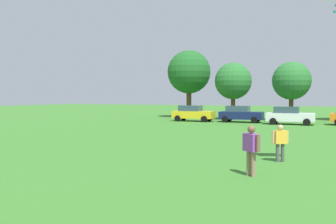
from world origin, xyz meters
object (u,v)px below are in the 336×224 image
Objects in this scene: tree_center_left at (291,81)px; parked_car_navy_1 at (240,114)px; adult_bystander at (251,146)px; tree_left at (233,81)px; bystander_midfield at (280,140)px; parked_car_white_2 at (290,115)px; parked_car_yellow_0 at (193,113)px; tree_far_left at (189,72)px.

parked_car_navy_1 is at bearing -138.08° from tree_center_left.
adult_bystander is 0.26× the size of tree_left.
bystander_midfield is at bearing -73.90° from parked_car_navy_1.
parked_car_navy_1 is at bearing 165.50° from parked_car_white_2.
adult_bystander is 27.08m from parked_car_yellow_0.
tree_center_left is (-1.84, 26.23, 3.39)m from bystander_midfield.
tree_far_left is at bearing 171.38° from tree_center_left.
adult_bystander is at bearing -133.38° from bystander_midfield.
parked_car_yellow_0 is at bearing -174.68° from parked_car_navy_1.
tree_far_left is 12.52m from tree_center_left.
parked_car_white_2 is at bearing -29.73° from tree_far_left.
tree_far_left reaches higher than parked_car_white_2.
tree_left is at bearing 51.90° from parked_car_yellow_0.
parked_car_yellow_0 is 5.00m from parked_car_navy_1.
parked_car_yellow_0 and parked_car_navy_1 have the same top height.
tree_far_left reaches higher than parked_car_yellow_0.
adult_bystander is at bearing -66.49° from parked_car_yellow_0.
tree_left is at bearing 73.97° from bystander_midfield.
adult_bystander is 0.26× the size of tree_center_left.
bystander_midfield is at bearing 121.71° from adult_bystander.
tree_left is 1.01× the size of tree_center_left.
tree_left reaches higher than parked_car_white_2.
parked_car_navy_1 is at bearing -66.15° from tree_left.
parked_car_yellow_0 is at bearing 84.37° from bystander_midfield.
tree_left reaches higher than parked_car_yellow_0.
parked_car_navy_1 is at bearing -37.52° from tree_far_left.
parked_car_yellow_0 is at bearing -154.47° from tree_center_left.
tree_center_left reaches higher than parked_car_white_2.
tree_left is (-7.49, 29.06, 3.35)m from adult_bystander.
bystander_midfield is 0.23× the size of tree_left.
bystander_midfield is 0.35× the size of parked_car_navy_1.
tree_far_left is (-7.75, 5.95, 4.78)m from parked_car_navy_1.
tree_center_left reaches higher than bystander_midfield.
parked_car_yellow_0 is 0.67× the size of tree_left.
parked_car_navy_1 reaches higher than bystander_midfield.
bystander_midfield is at bearing -72.73° from tree_left.
tree_center_left is (6.22, 0.33, -0.06)m from tree_left.
adult_bystander is at bearing -75.54° from tree_left.
parked_car_yellow_0 is at bearing -66.59° from tree_far_left.
tree_far_left reaches higher than parked_car_navy_1.
parked_car_white_2 is 0.52× the size of tree_far_left.
tree_center_left is at bearing 25.53° from parked_car_yellow_0.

